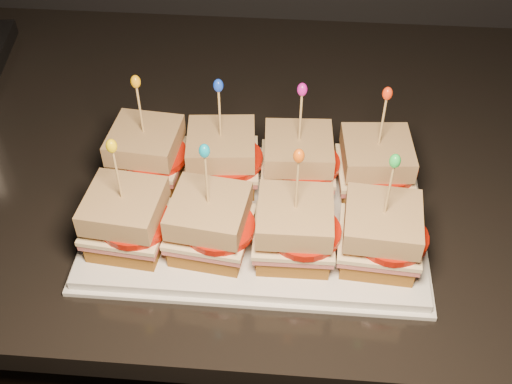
{
  "coord_description": "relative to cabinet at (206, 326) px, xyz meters",
  "views": [
    {
      "loc": [
        0.61,
        0.92,
        1.53
      ],
      "look_at": [
        0.57,
        1.48,
        0.99
      ],
      "focal_mm": 45.0,
      "sensor_mm": 36.0,
      "label": 1
    }
  ],
  "objects": [
    {
      "name": "sandwich_0_bread_bot",
      "position": [
        -0.03,
        -0.1,
        0.51
      ],
      "size": [
        0.09,
        0.09,
        0.02
      ],
      "primitive_type": "cube",
      "rotation": [
        0.0,
        0.0,
        -0.09
      ],
      "color": "brown",
      "rests_on": "platter"
    },
    {
      "name": "sandwich_6_bread_bot",
      "position": [
        0.16,
        -0.22,
        0.51
      ],
      "size": [
        0.08,
        0.08,
        0.02
      ],
      "primitive_type": "cube",
      "rotation": [
        0.0,
        0.0,
        0.01
      ],
      "color": "brown",
      "rests_on": "platter"
    },
    {
      "name": "sandwich_6_tomato",
      "position": [
        0.17,
        -0.22,
        0.54
      ],
      "size": [
        0.08,
        0.08,
        0.01
      ],
      "primitive_type": "cylinder",
      "color": "#AB1306",
      "rests_on": "sandwich_6_cheese"
    },
    {
      "name": "sandwich_5_pick",
      "position": [
        0.06,
        -0.22,
        0.61
      ],
      "size": [
        0.0,
        0.0,
        0.09
      ],
      "primitive_type": "cylinder",
      "color": "tan",
      "rests_on": "sandwich_5_bread_top"
    },
    {
      "name": "sandwich_4_bread_bot",
      "position": [
        -0.03,
        -0.22,
        0.51
      ],
      "size": [
        0.09,
        0.09,
        0.02
      ],
      "primitive_type": "cube",
      "rotation": [
        0.0,
        0.0,
        -0.1
      ],
      "color": "brown",
      "rests_on": "platter"
    },
    {
      "name": "sandwich_0_bread_top",
      "position": [
        -0.03,
        -0.1,
        0.56
      ],
      "size": [
        0.09,
        0.09,
        0.03
      ],
      "primitive_type": "cube",
      "rotation": [
        0.0,
        0.0,
        -0.09
      ],
      "color": "brown",
      "rests_on": "sandwich_0_tomato"
    },
    {
      "name": "sandwich_5_cheese",
      "position": [
        0.06,
        -0.22,
        0.53
      ],
      "size": [
        0.1,
        0.1,
        0.01
      ],
      "primitive_type": "cube",
      "rotation": [
        0.0,
        0.0,
        -0.13
      ],
      "color": "beige",
      "rests_on": "sandwich_5_ham"
    },
    {
      "name": "sandwich_4_bread_top",
      "position": [
        -0.03,
        -0.22,
        0.56
      ],
      "size": [
        0.09,
        0.09,
        0.03
      ],
      "primitive_type": "cube",
      "rotation": [
        0.0,
        0.0,
        -0.1
      ],
      "color": "brown",
      "rests_on": "sandwich_4_tomato"
    },
    {
      "name": "sandwich_5_ham",
      "position": [
        0.06,
        -0.22,
        0.53
      ],
      "size": [
        0.1,
        0.1,
        0.01
      ],
      "primitive_type": "cube",
      "rotation": [
        0.0,
        0.0,
        -0.13
      ],
      "color": "#B04C4B",
      "rests_on": "sandwich_5_bread_bot"
    },
    {
      "name": "sandwich_0_frill",
      "position": [
        -0.03,
        -0.1,
        0.65
      ],
      "size": [
        0.01,
        0.01,
        0.02
      ],
      "primitive_type": "ellipsoid",
      "color": "orange",
      "rests_on": "sandwich_0_pick"
    },
    {
      "name": "sandwich_3_bread_bot",
      "position": [
        0.26,
        -0.1,
        0.51
      ],
      "size": [
        0.09,
        0.09,
        0.02
      ],
      "primitive_type": "cube",
      "rotation": [
        0.0,
        0.0,
        0.08
      ],
      "color": "brown",
      "rests_on": "platter"
    },
    {
      "name": "platter_rim",
      "position": [
        0.11,
        -0.16,
        0.49
      ],
      "size": [
        0.42,
        0.27,
        0.01
      ],
      "primitive_type": "cube",
      "color": "white",
      "rests_on": "granite_slab"
    },
    {
      "name": "sandwich_4_frill",
      "position": [
        -0.03,
        -0.22,
        0.65
      ],
      "size": [
        0.01,
        0.01,
        0.02
      ],
      "primitive_type": "ellipsoid",
      "color": "yellow",
      "rests_on": "sandwich_4_pick"
    },
    {
      "name": "sandwich_0_tomato",
      "position": [
        -0.02,
        -0.11,
        0.54
      ],
      "size": [
        0.08,
        0.08,
        0.01
      ],
      "primitive_type": "cylinder",
      "color": "#AB1306",
      "rests_on": "sandwich_0_cheese"
    },
    {
      "name": "sandwich_1_frill",
      "position": [
        0.06,
        -0.1,
        0.65
      ],
      "size": [
        0.01,
        0.01,
        0.02
      ],
      "primitive_type": "ellipsoid",
      "color": "blue",
      "rests_on": "sandwich_1_pick"
    },
    {
      "name": "sandwich_2_tomato",
      "position": [
        0.17,
        -0.11,
        0.54
      ],
      "size": [
        0.08,
        0.08,
        0.01
      ],
      "primitive_type": "cylinder",
      "color": "#AB1306",
      "rests_on": "sandwich_2_cheese"
    },
    {
      "name": "cabinet",
      "position": [
        0.0,
        0.0,
        0.0
      ],
      "size": [
        2.32,
        0.7,
        0.9
      ],
      "primitive_type": "cube",
      "color": "black",
      "rests_on": "ground"
    },
    {
      "name": "sandwich_2_bread_bot",
      "position": [
        0.16,
        -0.1,
        0.51
      ],
      "size": [
        0.09,
        0.09,
        0.02
      ],
      "primitive_type": "cube",
      "rotation": [
        0.0,
        0.0,
        0.05
      ],
      "color": "brown",
      "rests_on": "platter"
    },
    {
      "name": "sandwich_1_bread_bot",
      "position": [
        0.06,
        -0.1,
        0.51
      ],
      "size": [
        0.09,
        0.09,
        0.02
      ],
      "primitive_type": "cube",
      "rotation": [
        0.0,
        0.0,
        0.09
      ],
      "color": "brown",
      "rests_on": "platter"
    },
    {
      "name": "sandwich_2_bread_top",
      "position": [
        0.16,
        -0.1,
        0.56
      ],
      "size": [
        0.09,
        0.09,
        0.03
      ],
      "primitive_type": "cube",
      "rotation": [
        0.0,
        0.0,
        0.05
      ],
      "color": "brown",
      "rests_on": "sandwich_2_tomato"
    },
    {
      "name": "sandwich_5_bread_bot",
      "position": [
        0.06,
        -0.22,
        0.51
      ],
      "size": [
        0.09,
        0.09,
        0.02
      ],
      "primitive_type": "cube",
      "rotation": [
        0.0,
        0.0,
        -0.13
      ],
      "color": "brown",
      "rests_on": "platter"
    },
    {
      "name": "sandwich_0_cheese",
      "position": [
        -0.03,
        -0.1,
        0.53
      ],
      "size": [
        0.1,
        0.1,
        0.01
      ],
      "primitive_type": "cube",
      "rotation": [
        0.0,
        0.0,
        -0.09
      ],
      "color": "beige",
      "rests_on": "sandwich_0_ham"
    },
    {
      "name": "sandwich_6_frill",
      "position": [
        0.16,
        -0.22,
        0.65
      ],
      "size": [
        0.01,
        0.01,
        0.02
      ],
      "primitive_type": "ellipsoid",
      "color": "#E85C0F",
      "rests_on": "sandwich_6_pick"
    },
    {
      "name": "sandwich_6_ham",
      "position": [
        0.16,
        -0.22,
        0.53
      ],
      "size": [
        0.09,
        0.09,
        0.01
      ],
      "primitive_type": "cube",
      "rotation": [
        0.0,
        0.0,
        0.01
      ],
      "color": "#B04C4B",
      "rests_on": "sandwich_6_bread_bot"
    },
    {
      "name": "sandwich_1_bread_top",
      "position": [
        0.06,
        -0.1,
        0.56
      ],
      "size": [
        0.09,
        0.09,
        0.03
      ],
      "primitive_type": "cube",
      "rotation": [
        0.0,
        0.0,
        0.09
      ],
      "color": "brown",
      "rests_on": "sandwich_1_tomato"
    },
    {
      "name": "sandwich_4_ham",
      "position": [
        -0.03,
        -0.22,
        0.53
      ],
      "size": [
        0.1,
        0.1,
        0.01
      ],
      "primitive_type": "cube",
      "rotation": [
        0.0,
        0.0,
        -0.1
      ],
      "color": "#B04C4B",
      "rests_on": "sandwich_4_bread_bot"
    },
    {
      "name": "sandwich_2_pick",
      "position": [
        0.16,
        -0.1,
        0.61
      ],
      "size": [
        0.0,
        0.0,
        0.09
      ],
      "primitive_type": "cylinder",
      "color": "tan",
      "rests_on": "sandwich_2_bread_top"
    },
    {
      "name": "sandwich_1_cheese",
      "position": [
        0.06,
        -0.1,
        0.53
      ],
      "size": [
        0.1,
        0.1,
        0.01
      ],
      "primitive_type": "cube",
      "rotation": [
        0.0,
        0.0,
        0.09
      ],
      "color": "beige",
      "rests_on": "sandwich_1_ham"
    },
    {
      "name": "sandwich_7_bread_bot",
      "position": [
        0.26,
        -0.22,
        0.51
      ],
      "size": [
        0.09,
        0.09,
        0.02
      ],
      "primitive_type": "cube",
      "rotation": [
        0.0,
        0.0,
        -0.07
      ],
      "color": "brown",
      "rests_on": "platter"
    },
    {
      "name": "sandwich_0_ham",
      "position": [
        -0.03,
        -0.1,
        0.53
      ],
      "size": [
        0.1,
        0.1,
        0.01
      ],
      "primitive_type": "cube",
      "rotation": [
        0.0,
        0.0,
        -0.09
      ],
      "color": "#B04C4B",
      "rests_on": "sandwich_0_bread_bot"
    },
    {
      "name": "sandwich_7_frill",
      "position": [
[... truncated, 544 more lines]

